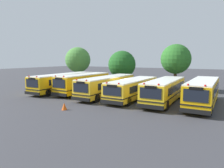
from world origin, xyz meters
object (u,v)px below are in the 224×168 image
object	(u,v)px
traffic_cone	(64,106)
school_bus_1	(83,83)
tree_1	(122,64)
tree_2	(176,59)
tree_0	(78,60)
school_bus_3	(133,88)
school_bus_0	(64,82)
school_bus_2	(107,85)
school_bus_5	(203,92)
school_bus_4	(165,90)

from	to	relation	value
traffic_cone	school_bus_1	bearing A→B (deg)	116.73
tree_1	tree_2	xyz separation A→B (m)	(9.16, -0.42, 0.96)
tree_0	tree_2	xyz separation A→B (m)	(20.01, -1.86, 0.26)
school_bus_3	tree_2	xyz separation A→B (m)	(2.83, 9.16, 3.46)
school_bus_0	tree_0	size ratio (longest dim) A/B	1.65
school_bus_0	tree_0	bearing A→B (deg)	-62.42
school_bus_2	school_bus_3	size ratio (longest dim) A/B	1.11
school_bus_5	school_bus_3	bearing A→B (deg)	3.65
tree_0	school_bus_1	bearing A→B (deg)	-48.14
school_bus_4	tree_1	bearing A→B (deg)	-44.26
school_bus_2	school_bus_4	bearing A→B (deg)	177.67
school_bus_3	tree_1	distance (m)	11.75
tree_2	school_bus_3	bearing A→B (deg)	-107.17
tree_1	school_bus_1	bearing A→B (deg)	-98.66
school_bus_0	school_bus_1	distance (m)	3.66
school_bus_3	tree_1	bearing A→B (deg)	-55.84
school_bus_1	tree_0	distance (m)	14.50
school_bus_1	school_bus_5	bearing A→B (deg)	-178.98
school_bus_3	tree_2	bearing A→B (deg)	-106.49
tree_0	tree_1	bearing A→B (deg)	-7.57
school_bus_5	school_bus_0	bearing A→B (deg)	0.02
school_bus_2	school_bus_4	world-z (taller)	school_bus_4
school_bus_3	tree_0	xyz separation A→B (m)	(-17.18, 11.02, 3.20)
tree_2	school_bus_4	bearing A→B (deg)	-84.16
tree_2	tree_0	bearing A→B (deg)	174.69
tree_1	tree_0	bearing A→B (deg)	172.43
school_bus_1	tree_2	world-z (taller)	tree_2
school_bus_4	tree_2	distance (m)	9.74
school_bus_3	tree_1	size ratio (longest dim) A/B	1.65
school_bus_2	school_bus_3	world-z (taller)	school_bus_2
school_bus_5	tree_2	bearing A→B (deg)	-61.22
school_bus_5	traffic_cone	xyz separation A→B (m)	(-11.06, -8.43, -1.12)
school_bus_4	tree_1	xyz separation A→B (m)	(-10.09, 9.50, 2.43)
school_bus_0	school_bus_5	distance (m)	18.96
school_bus_0	school_bus_2	bearing A→B (deg)	177.88
school_bus_4	tree_2	xyz separation A→B (m)	(-0.93, 9.08, 3.39)
traffic_cone	school_bus_0	bearing A→B (deg)	133.06
school_bus_5	tree_0	bearing A→B (deg)	-22.98
tree_0	tree_1	xyz separation A→B (m)	(10.85, -1.44, -0.70)
school_bus_0	traffic_cone	xyz separation A→B (m)	(7.90, -8.45, -1.09)
school_bus_2	tree_0	world-z (taller)	tree_0
tree_0	tree_1	distance (m)	10.96
school_bus_2	school_bus_4	size ratio (longest dim) A/B	1.12
school_bus_2	school_bus_5	distance (m)	11.33
school_bus_0	school_bus_5	bearing A→B (deg)	178.66
tree_1	school_bus_5	bearing A→B (deg)	-33.19
tree_2	school_bus_5	bearing A→B (deg)	-61.31
school_bus_2	tree_2	world-z (taller)	tree_2
school_bus_5	tree_0	size ratio (longest dim) A/B	1.47
school_bus_5	tree_0	xyz separation A→B (m)	(-24.76, 10.55, 3.07)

